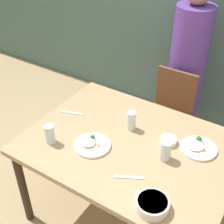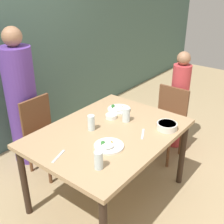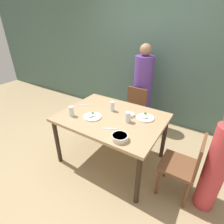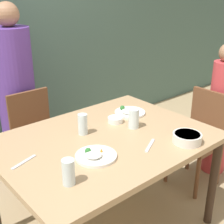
% 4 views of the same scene
% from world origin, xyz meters
% --- Properties ---
extents(ground_plane, '(10.00, 10.00, 0.00)m').
position_xyz_m(ground_plane, '(0.00, 0.00, 0.00)').
color(ground_plane, tan).
extents(dining_table, '(1.41, 1.05, 0.76)m').
position_xyz_m(dining_table, '(0.00, 0.00, 0.69)').
color(dining_table, tan).
rests_on(dining_table, ground_plane).
extents(chair_adult_spot, '(0.40, 0.40, 0.85)m').
position_xyz_m(chair_adult_spot, '(-0.07, 0.86, 0.47)').
color(chair_adult_spot, brown).
rests_on(chair_adult_spot, ground_plane).
extents(person_adult, '(0.34, 0.34, 1.58)m').
position_xyz_m(person_adult, '(-0.07, 1.21, 0.73)').
color(person_adult, '#5B3893').
rests_on(person_adult, ground_plane).
extents(bowl_curry, '(0.19, 0.19, 0.06)m').
position_xyz_m(bowl_curry, '(0.36, -0.39, 0.80)').
color(bowl_curry, silver).
rests_on(bowl_curry, dining_table).
extents(plate_rice_adult, '(0.24, 0.24, 0.06)m').
position_xyz_m(plate_rice_adult, '(0.41, 0.19, 0.78)').
color(plate_rice_adult, white).
rests_on(plate_rice_adult, dining_table).
extents(plate_rice_child, '(0.25, 0.25, 0.06)m').
position_xyz_m(plate_rice_child, '(-0.21, -0.16, 0.78)').
color(plate_rice_child, white).
rests_on(plate_rice_child, dining_table).
extents(bowl_rice_small, '(0.11, 0.11, 0.04)m').
position_xyz_m(bowl_rice_small, '(0.22, 0.14, 0.79)').
color(bowl_rice_small, white).
rests_on(bowl_rice_small, dining_table).
extents(glass_water_tall, '(0.07, 0.07, 0.14)m').
position_xyz_m(glass_water_tall, '(-0.47, -0.28, 0.83)').
color(glass_water_tall, silver).
rests_on(glass_water_tall, dining_table).
extents(glass_water_short, '(0.07, 0.07, 0.14)m').
position_xyz_m(glass_water_short, '(0.26, -0.01, 0.84)').
color(glass_water_short, silver).
rests_on(glass_water_short, dining_table).
extents(glass_water_center, '(0.06, 0.06, 0.14)m').
position_xyz_m(glass_water_center, '(-0.08, 0.14, 0.84)').
color(glass_water_center, silver).
rests_on(glass_water_center, dining_table).
extents(fork_steel, '(0.17, 0.10, 0.01)m').
position_xyz_m(fork_steel, '(0.15, -0.27, 0.77)').
color(fork_steel, silver).
rests_on(fork_steel, dining_table).
extents(spoon_steel, '(0.18, 0.07, 0.01)m').
position_xyz_m(spoon_steel, '(-0.55, 0.06, 0.77)').
color(spoon_steel, silver).
rests_on(spoon_steel, dining_table).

